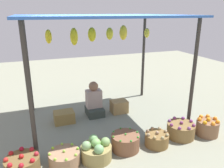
% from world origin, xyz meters
% --- Properties ---
extents(ground_plane, '(14.00, 14.00, 0.00)m').
position_xyz_m(ground_plane, '(0.00, 0.00, 0.00)').
color(ground_plane, gray).
extents(market_stall_structure, '(3.21, 2.29, 2.19)m').
position_xyz_m(market_stall_structure, '(0.00, 0.01, 2.01)').
color(market_stall_structure, '#38332D').
rests_on(market_stall_structure, ground).
extents(vendor_person, '(0.36, 0.44, 0.78)m').
position_xyz_m(vendor_person, '(-0.14, 0.26, 0.30)').
color(vendor_person, '#363F38').
rests_on(vendor_person, ground).
extents(basket_red_apples, '(0.49, 0.49, 0.33)m').
position_xyz_m(basket_red_apples, '(-1.66, -1.29, 0.14)').
color(basket_red_apples, brown).
rests_on(basket_red_apples, ground).
extents(basket_limes, '(0.48, 0.48, 0.26)m').
position_xyz_m(basket_limes, '(-1.06, -1.28, 0.11)').
color(basket_limes, '#9C7556').
rests_on(basket_limes, ground).
extents(basket_cabbages, '(0.49, 0.49, 0.37)m').
position_xyz_m(basket_cabbages, '(-0.57, -1.32, 0.15)').
color(basket_cabbages, '#95844C').
rests_on(basket_cabbages, ground).
extents(basket_green_chilies, '(0.48, 0.48, 0.31)m').
position_xyz_m(basket_green_chilies, '(-0.03, -1.23, 0.14)').
color(basket_green_chilies, brown).
rests_on(basket_green_chilies, ground).
extents(basket_potatoes, '(0.41, 0.41, 0.28)m').
position_xyz_m(basket_potatoes, '(0.54, -1.32, 0.12)').
color(basket_potatoes, brown).
rests_on(basket_potatoes, ground).
extents(basket_purple_onions, '(0.51, 0.51, 0.32)m').
position_xyz_m(basket_purple_onions, '(1.11, -1.22, 0.14)').
color(basket_purple_onions, brown).
rests_on(basket_purple_onions, ground).
extents(basket_oranges, '(0.41, 0.41, 0.36)m').
position_xyz_m(basket_oranges, '(1.62, -1.34, 0.16)').
color(basket_oranges, brown).
rests_on(basket_oranges, ground).
extents(wooden_crate_near_vendor, '(0.37, 0.29, 0.29)m').
position_xyz_m(wooden_crate_near_vendor, '(0.43, 0.18, 0.15)').
color(wooden_crate_near_vendor, '#A07F4C').
rests_on(wooden_crate_near_vendor, ground).
extents(wooden_crate_stacked_rear, '(0.42, 0.31, 0.24)m').
position_xyz_m(wooden_crate_stacked_rear, '(-0.85, 0.12, 0.12)').
color(wooden_crate_stacked_rear, olive).
rests_on(wooden_crate_stacked_rear, ground).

